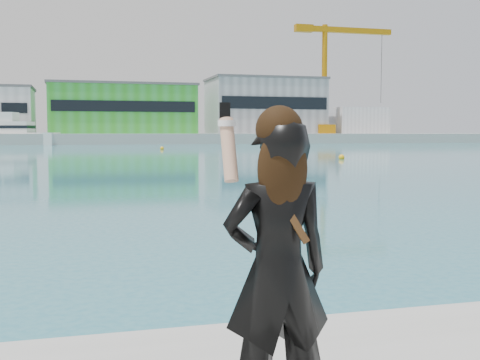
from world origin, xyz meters
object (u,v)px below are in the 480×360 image
object	(u,v)px
buoy_near	(162,150)
woman	(277,262)
dock_crane	(329,75)
motor_yacht	(9,133)
buoy_extra	(342,159)

from	to	relation	value
buoy_near	woman	size ratio (longest dim) A/B	0.32
woman	dock_crane	bearing A→B (deg)	-113.96
motor_yacht	buoy_extra	distance (m)	78.86
motor_yacht	woman	bearing A→B (deg)	-65.63
motor_yacht	buoy_extra	bearing A→B (deg)	-46.97
dock_crane	buoy_near	distance (m)	65.64
dock_crane	buoy_extra	bearing A→B (deg)	-112.89
motor_yacht	woman	distance (m)	115.71
motor_yacht	buoy_extra	world-z (taller)	motor_yacht
dock_crane	buoy_extra	distance (m)	87.03
buoy_near	woman	bearing A→B (deg)	-97.41
dock_crane	woman	distance (m)	134.52
dock_crane	woman	size ratio (longest dim) A/B	15.13
dock_crane	woman	xyz separation A→B (m)	(-53.84, -122.54, -13.46)
buoy_extra	woman	size ratio (longest dim) A/B	0.32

